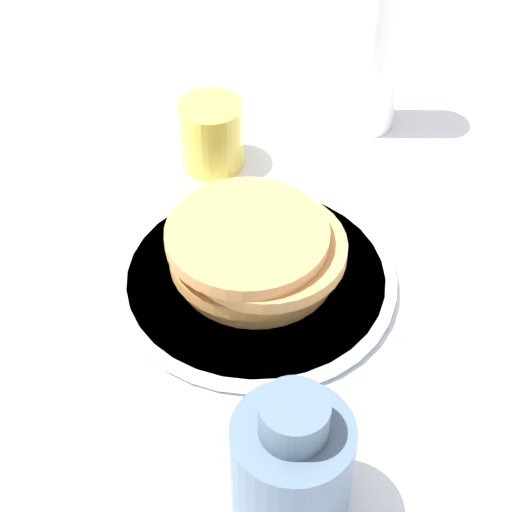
# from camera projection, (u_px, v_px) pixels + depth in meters

# --- Properties ---
(ground_plane) EXTENTS (4.00, 4.00, 0.00)m
(ground_plane) POSITION_uv_depth(u_px,v_px,m) (276.00, 287.00, 0.89)
(ground_plane) COLOR white
(plate) EXTENTS (0.29, 0.29, 0.01)m
(plate) POSITION_uv_depth(u_px,v_px,m) (256.00, 278.00, 0.89)
(plate) COLOR silver
(plate) RESTS_ON ground_plane
(pancake_stack) EXTENTS (0.18, 0.18, 0.06)m
(pancake_stack) POSITION_uv_depth(u_px,v_px,m) (255.00, 251.00, 0.86)
(pancake_stack) COLOR #BB7E3A
(pancake_stack) RESTS_ON plate
(juice_glass) EXTENTS (0.08, 0.08, 0.08)m
(juice_glass) POSITION_uv_depth(u_px,v_px,m) (211.00, 135.00, 1.00)
(juice_glass) COLOR yellow
(juice_glass) RESTS_ON ground_plane
(cream_jug) EXTENTS (0.10, 0.10, 0.15)m
(cream_jug) POSITION_uv_depth(u_px,v_px,m) (291.00, 468.00, 0.66)
(cream_jug) COLOR #4C6075
(cream_jug) RESTS_ON ground_plane
(water_bottle_near) EXTENTS (0.06, 0.06, 0.25)m
(water_bottle_near) POSITION_uv_depth(u_px,v_px,m) (377.00, 40.00, 1.00)
(water_bottle_near) COLOR white
(water_bottle_near) RESTS_ON ground_plane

